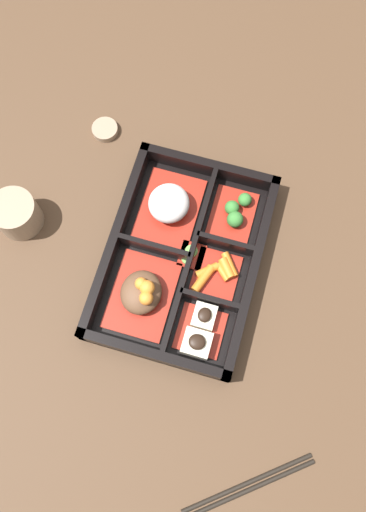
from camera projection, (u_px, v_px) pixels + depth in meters
The scene contains 12 objects.
ground_plane at pixel (183, 261), 0.81m from camera, with size 3.00×3.00×0.00m, color #4C3523.
bento_base at pixel (183, 260), 0.81m from camera, with size 0.33×0.24×0.01m.
bento_rim at pixel (185, 258), 0.79m from camera, with size 0.33×0.24×0.04m.
bowl_stew at pixel (142, 293), 0.77m from camera, with size 0.13×0.10×0.05m.
bowl_rice at pixel (169, 205), 0.81m from camera, with size 0.13×0.10×0.05m.
bowl_tofu at pixel (200, 332), 0.75m from camera, with size 0.08×0.07×0.04m.
bowl_carrots at pixel (216, 273), 0.79m from camera, with size 0.08×0.07×0.02m.
bowl_greens at pixel (235, 213), 0.81m from camera, with size 0.09×0.07×0.03m.
bowl_pickles at pixel (191, 255), 0.80m from camera, with size 0.04×0.04×0.01m.
tea_cup at pixel (16, 214), 0.80m from camera, with size 0.07×0.07×0.06m.
chopsticks at pixel (249, 487), 0.71m from camera, with size 0.14×0.17×0.01m.
sauce_dish at pixel (105, 130), 0.88m from camera, with size 0.05×0.05×0.01m.
Camera 1 is at (-0.23, -0.06, 0.78)m, focal length 35.00 mm.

